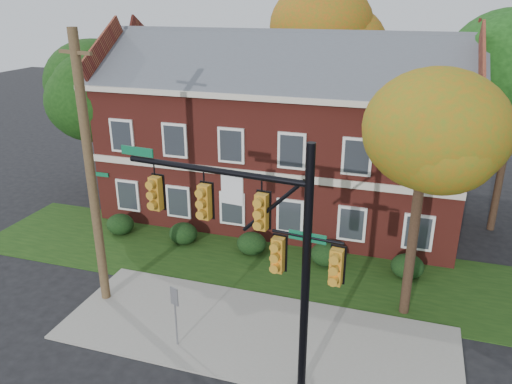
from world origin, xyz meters
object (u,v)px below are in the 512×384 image
(hedge_far_left, at_px, (120,224))
(tree_near_right, at_px, (432,145))
(tree_far_rear, at_px, (336,38))
(sign_post, at_px, (175,307))
(apartment_building, at_px, (282,124))
(utility_pole, at_px, (91,175))
(hedge_center, at_px, (252,243))
(traffic_signal, at_px, (259,239))
(hedge_right, at_px, (326,254))
(hedge_far_right, at_px, (407,266))
(hedge_left, at_px, (183,233))
(tree_left_rear, at_px, (107,86))

(hedge_far_left, relative_size, tree_near_right, 0.16)
(tree_far_rear, xyz_separation_m, sign_post, (-1.69, -20.22, -7.26))
(apartment_building, bearing_deg, utility_pole, -112.37)
(hedge_center, xyz_separation_m, tree_far_rear, (1.34, 13.09, 8.32))
(tree_near_right, xyz_separation_m, traffic_signal, (-4.46, -4.85, -1.81))
(hedge_right, distance_m, hedge_far_right, 3.50)
(apartment_building, bearing_deg, hedge_right, -56.33)
(apartment_building, height_order, hedge_far_right, apartment_building)
(hedge_far_left, bearing_deg, sign_post, -46.99)
(hedge_right, relative_size, utility_pole, 0.14)
(hedge_left, distance_m, traffic_signal, 10.82)
(hedge_far_right, xyz_separation_m, traffic_signal, (-4.23, -7.68, 4.33))
(hedge_far_left, xyz_separation_m, tree_far_rear, (8.34, 13.09, 8.32))
(hedge_far_right, bearing_deg, apartment_building, 143.11)
(tree_left_rear, relative_size, tree_far_rear, 0.77)
(tree_near_right, bearing_deg, utility_pole, -167.80)
(hedge_far_left, xyz_separation_m, hedge_left, (3.50, 0.00, 0.00))
(tree_far_rear, relative_size, utility_pole, 1.11)
(traffic_signal, relative_size, sign_post, 3.37)
(hedge_right, bearing_deg, hedge_far_left, 180.00)
(hedge_far_left, distance_m, traffic_signal, 13.16)
(hedge_left, height_order, hedge_center, same)
(tree_far_rear, distance_m, sign_post, 21.55)
(hedge_center, bearing_deg, tree_far_rear, 84.15)
(utility_pole, bearing_deg, hedge_left, 97.29)
(utility_pole, bearing_deg, tree_far_rear, 89.25)
(apartment_building, distance_m, hedge_far_right, 9.82)
(hedge_right, height_order, tree_near_right, tree_near_right)
(hedge_far_left, bearing_deg, apartment_building, 36.89)
(hedge_right, relative_size, sign_post, 0.60)
(hedge_left, relative_size, tree_left_rear, 0.16)
(sign_post, bearing_deg, traffic_signal, 10.62)
(hedge_right, relative_size, hedge_far_right, 1.00)
(hedge_far_left, height_order, tree_near_right, tree_near_right)
(utility_pole, bearing_deg, traffic_signal, -1.75)
(hedge_far_right, height_order, tree_near_right, tree_near_right)
(apartment_building, height_order, hedge_center, apartment_building)
(tree_left_rear, bearing_deg, hedge_far_right, -13.89)
(tree_left_rear, bearing_deg, traffic_signal, -43.41)
(hedge_far_left, distance_m, utility_pole, 7.60)
(apartment_building, bearing_deg, sign_post, -91.63)
(tree_far_rear, height_order, utility_pole, tree_far_rear)
(hedge_far_right, xyz_separation_m, tree_near_right, (0.22, -2.83, 6.14))
(hedge_right, distance_m, utility_pole, 10.61)
(hedge_right, xyz_separation_m, traffic_signal, (-0.73, -7.68, 4.33))
(tree_near_right, relative_size, utility_pole, 0.83)
(hedge_far_left, distance_m, hedge_left, 3.50)
(hedge_left, relative_size, hedge_right, 1.00)
(hedge_left, relative_size, hedge_far_right, 1.00)
(hedge_far_left, xyz_separation_m, hedge_right, (10.50, 0.00, 0.00))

